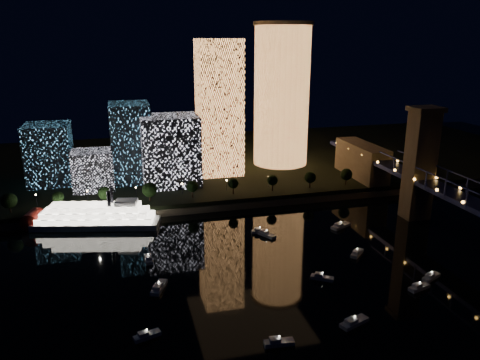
% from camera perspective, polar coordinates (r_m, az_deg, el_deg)
% --- Properties ---
extents(ground, '(520.00, 520.00, 0.00)m').
position_cam_1_polar(ground, '(156.86, 10.80, -13.17)').
color(ground, black).
rests_on(ground, ground).
extents(far_bank, '(420.00, 160.00, 5.00)m').
position_cam_1_polar(far_bank, '(297.86, -2.26, 2.28)').
color(far_bank, black).
rests_on(far_bank, ground).
extents(seawall, '(420.00, 6.00, 3.00)m').
position_cam_1_polar(seawall, '(225.91, 2.01, -2.83)').
color(seawall, '#6B5E4C').
rests_on(seawall, ground).
extents(tower_cylindrical, '(34.00, 34.00, 81.62)m').
position_cam_1_polar(tower_cylindrical, '(278.06, 5.08, 10.29)').
color(tower_cylindrical, '#FB9D50').
rests_on(tower_cylindrical, far_bank).
extents(tower_rectangular, '(22.82, 22.82, 72.61)m').
position_cam_1_polar(tower_rectangular, '(257.40, -2.56, 8.76)').
color(tower_rectangular, '#FB9D50').
rests_on(tower_rectangular, far_bank).
extents(midrise_blocks, '(85.88, 42.09, 40.73)m').
position_cam_1_polar(midrise_blocks, '(249.16, -14.18, 3.53)').
color(midrise_blocks, white).
rests_on(midrise_blocks, far_bank).
extents(riverboat, '(58.33, 24.14, 17.25)m').
position_cam_1_polar(riverboat, '(210.86, -17.81, -4.30)').
color(riverboat, silver).
rests_on(riverboat, ground).
extents(motorboats, '(103.02, 75.42, 2.78)m').
position_cam_1_polar(motorboats, '(165.26, 6.53, -10.98)').
color(motorboats, silver).
rests_on(motorboats, ground).
extents(esplanade_trees, '(166.52, 6.93, 8.96)m').
position_cam_1_polar(esplanade_trees, '(221.66, -7.24, -0.90)').
color(esplanade_trees, black).
rests_on(esplanade_trees, far_bank).
extents(street_lamps, '(132.70, 0.70, 5.65)m').
position_cam_1_polar(street_lamps, '(227.95, -7.05, -0.77)').
color(street_lamps, black).
rests_on(street_lamps, far_bank).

